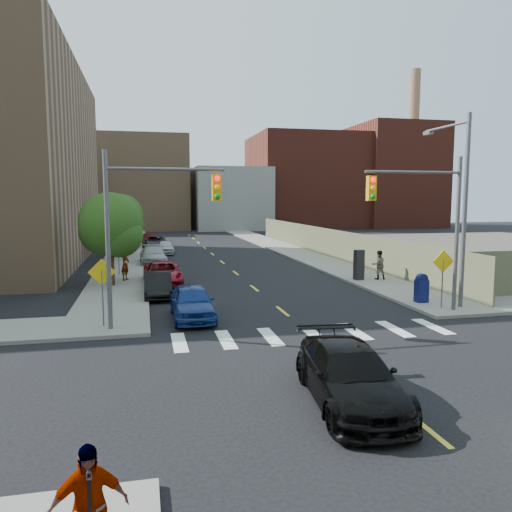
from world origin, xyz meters
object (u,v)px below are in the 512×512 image
parked_car_blue (192,302)px  parked_car_red (163,273)px  mailbox (421,288)px  parked_car_maroon (150,240)px  payphone (359,265)px  pedestrian_sw (88,509)px  parked_car_white (166,247)px  pedestrian_east (379,265)px  parked_car_silver (153,255)px  parked_car_grey (154,242)px  parked_car_black (158,285)px  pedestrian_west (125,265)px  black_sedan (350,375)px

parked_car_blue → parked_car_red: bearing=95.4°
mailbox → parked_car_blue: bearing=179.7°
parked_car_blue → parked_car_maroon: bearing=92.1°
payphone → pedestrian_sw: 25.78m
parked_car_red → parked_car_white: bearing=85.9°
parked_car_red → parked_car_white: 16.26m
pedestrian_east → parked_car_silver: bearing=-35.5°
mailbox → parked_car_grey: bearing=109.4°
parked_car_blue → pedestrian_sw: size_ratio=2.40×
parked_car_maroon → parked_car_black: bearing=-86.3°
parked_car_red → parked_car_silver: parked_car_silver is taller
parked_car_red → parked_car_grey: 21.84m
parked_car_red → pedestrian_east: (13.15, -2.07, 0.38)m
pedestrian_west → parked_car_black: bearing=-137.3°
pedestrian_east → parked_car_white: bearing=-51.5°
parked_car_grey → pedestrian_west: 20.89m
parked_car_red → parked_car_grey: parked_car_red is taller
pedestrian_west → pedestrian_sw: size_ratio=1.06×
mailbox → pedestrian_east: pedestrian_east is taller
parked_car_black → pedestrian_sw: size_ratio=2.18×
parked_car_blue → parked_car_maroon: size_ratio=1.03×
parked_car_maroon → black_sedan: 42.74m
parked_car_black → pedestrian_west: pedestrian_west is taller
mailbox → parked_car_black: bearing=156.6°
pedestrian_sw → parked_car_red: bearing=74.9°
black_sedan → pedestrian_east: 19.24m
parked_car_silver → parked_car_red: bearing=-89.4°
pedestrian_east → pedestrian_sw: bearing=60.0°
parked_car_blue → parked_car_silver: size_ratio=0.89×
payphone → pedestrian_sw: size_ratio=1.02×
black_sedan → mailbox: size_ratio=3.60×
parked_car_white → parked_car_maroon: (-1.30, 7.31, 0.04)m
parked_car_silver → parked_car_grey: parked_car_silver is taller
parked_car_blue → pedestrian_west: pedestrian_west is taller
parked_car_white → parked_car_maroon: parked_car_maroon is taller
parked_car_blue → payphone: bearing=33.2°
parked_car_white → payphone: 21.25m
parked_car_red → parked_car_maroon: (-0.40, 23.55, 0.02)m
parked_car_blue → parked_car_maroon: 32.76m
parked_car_maroon → black_sedan: bearing=-80.4°
mailbox → payphone: 6.90m
parked_car_white → black_sedan: bearing=-81.8°
pedestrian_west → pedestrian_sw: 24.83m
parked_car_white → mailbox: 27.44m
black_sedan → pedestrian_west: size_ratio=2.64×
parked_car_red → parked_car_silver: (-0.38, 9.35, 0.03)m
parked_car_grey → payphone: payphone is taller
parked_car_silver → mailbox: 22.03m
pedestrian_sw → pedestrian_east: bearing=44.7°
parked_car_black → parked_car_silver: (0.02, 13.32, 0.05)m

